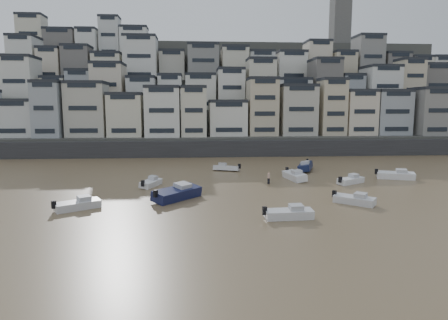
{
  "coord_description": "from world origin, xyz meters",
  "views": [
    {
      "loc": [
        3.45,
        -21.79,
        11.11
      ],
      "look_at": [
        7.33,
        30.0,
        4.0
      ],
      "focal_mm": 32.0,
      "sensor_mm": 36.0,
      "label": 1
    }
  ],
  "objects": [
    {
      "name": "harbor_wall",
      "position": [
        10.0,
        65.0,
        1.75
      ],
      "size": [
        140.0,
        3.0,
        3.5
      ],
      "primitive_type": "cube",
      "color": "#38383A",
      "rests_on": "ground"
    },
    {
      "name": "boat_a",
      "position": [
        12.7,
        15.84,
        0.71
      ],
      "size": [
        5.3,
        1.99,
        1.42
      ],
      "primitive_type": null,
      "rotation": [
        0.0,
        0.0,
        0.05
      ],
      "color": "silver",
      "rests_on": "ground"
    },
    {
      "name": "boat_i",
      "position": [
        22.52,
        44.8,
        0.9
      ],
      "size": [
        4.47,
        6.92,
        1.8
      ],
      "primitive_type": null,
      "rotation": [
        0.0,
        0.0,
        -1.96
      ],
      "color": "#161F45",
      "rests_on": "ground"
    },
    {
      "name": "ground",
      "position": [
        0.0,
        0.0,
        0.0
      ],
      "size": [
        400.0,
        400.0,
        0.0
      ],
      "primitive_type": "plane",
      "color": "olive",
      "rests_on": "ground"
    },
    {
      "name": "person_pink",
      "position": [
        13.99,
        33.59,
        0.87
      ],
      "size": [
        0.44,
        0.44,
        1.74
      ],
      "primitive_type": null,
      "color": "tan",
      "rests_on": "ground"
    },
    {
      "name": "boat_c",
      "position": [
        1.36,
        24.83,
        0.98
      ],
      "size": [
        6.57,
        6.92,
        1.96
      ],
      "primitive_type": null,
      "rotation": [
        0.0,
        0.0,
        0.84
      ],
      "color": "#151B43",
      "rests_on": "ground"
    },
    {
      "name": "hillside",
      "position": [
        14.73,
        104.84,
        13.01
      ],
      "size": [
        141.04,
        66.0,
        50.0
      ],
      "color": "#4C4C47",
      "rests_on": "ground"
    },
    {
      "name": "boat_b",
      "position": [
        21.48,
        21.12,
        0.68
      ],
      "size": [
        4.83,
        4.5,
        1.36
      ],
      "primitive_type": null,
      "rotation": [
        0.0,
        0.0,
        -0.72
      ],
      "color": "silver",
      "rests_on": "ground"
    },
    {
      "name": "boat_e",
      "position": [
        18.43,
        36.35,
        0.82
      ],
      "size": [
        2.93,
        6.27,
        1.64
      ],
      "primitive_type": null,
      "rotation": [
        0.0,
        0.0,
        -1.41
      ],
      "color": "white",
      "rests_on": "ground"
    },
    {
      "name": "boat_d",
      "position": [
        25.75,
        32.86,
        0.68
      ],
      "size": [
        5.07,
        3.97,
        1.35
      ],
      "primitive_type": null,
      "rotation": [
        0.0,
        0.0,
        0.55
      ],
      "color": "white",
      "rests_on": "ground"
    },
    {
      "name": "boat_j",
      "position": [
        -9.11,
        21.05,
        0.7
      ],
      "size": [
        5.24,
        4.26,
        1.41
      ],
      "primitive_type": null,
      "rotation": [
        0.0,
        0.0,
        0.58
      ],
      "color": "silver",
      "rests_on": "ground"
    },
    {
      "name": "boat_g",
      "position": [
        33.98,
        35.85,
        0.8
      ],
      "size": [
        6.21,
        3.71,
        1.61
      ],
      "primitive_type": null,
      "rotation": [
        0.0,
        0.0,
        -0.33
      ],
      "color": "white",
      "rests_on": "ground"
    },
    {
      "name": "boat_h",
      "position": [
        8.9,
        45.53,
        0.66
      ],
      "size": [
        5.12,
        3.09,
        1.33
      ],
      "primitive_type": null,
      "rotation": [
        0.0,
        0.0,
        2.81
      ],
      "color": "silver",
      "rests_on": "ground"
    },
    {
      "name": "boat_f",
      "position": [
        -2.58,
        32.9,
        0.65
      ],
      "size": [
        3.22,
        5.02,
        1.3
      ],
      "primitive_type": null,
      "rotation": [
        0.0,
        0.0,
        1.19
      ],
      "color": "white",
      "rests_on": "ground"
    }
  ]
}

